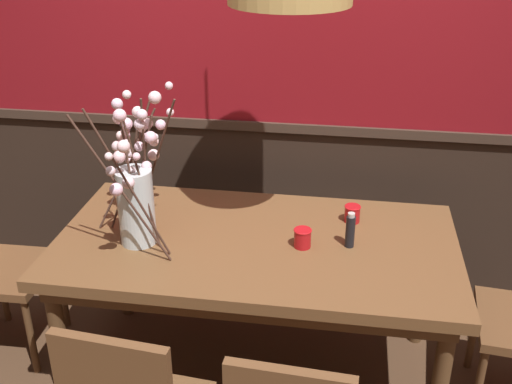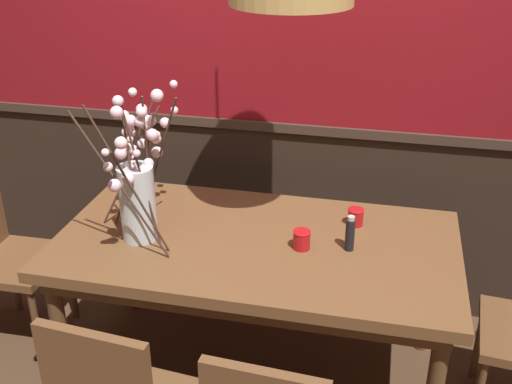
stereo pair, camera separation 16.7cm
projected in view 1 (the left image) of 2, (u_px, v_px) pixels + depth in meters
name	position (u px, v px, depth m)	size (l,w,h in m)	color
ground_plane	(256.00, 372.00, 3.11)	(24.00, 24.00, 0.00)	#4C3321
back_wall	(279.00, 56.00, 3.19)	(4.26, 0.14, 2.85)	#2D2119
dining_table	(256.00, 256.00, 2.81)	(1.80, 0.96, 0.77)	brown
chair_far_side_left	(232.00, 200.00, 3.74)	(0.45, 0.40, 0.88)	brown
chair_far_side_right	(333.00, 207.00, 3.63)	(0.48, 0.43, 0.90)	brown
vase_with_blossoms	(136.00, 191.00, 2.67)	(0.41, 0.61, 0.71)	silver
candle_holder_nearer_center	(303.00, 238.00, 2.70)	(0.08, 0.08, 0.09)	red
candle_holder_nearer_edge	(352.00, 214.00, 2.91)	(0.08, 0.08, 0.08)	red
condiment_bottle	(350.00, 231.00, 2.69)	(0.04, 0.04, 0.16)	black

